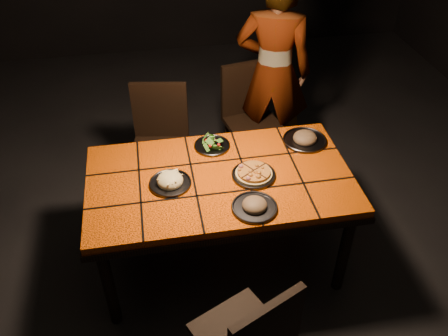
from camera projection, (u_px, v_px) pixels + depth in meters
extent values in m
cube|color=black|center=(220.00, 260.00, 3.35)|extent=(6.00, 7.00, 0.04)
cube|color=#FA5C07|center=(220.00, 180.00, 2.88)|extent=(1.60, 0.90, 0.05)
cube|color=black|center=(220.00, 185.00, 2.91)|extent=(1.62, 0.92, 0.04)
cylinder|color=black|center=(109.00, 286.00, 2.75)|extent=(0.07, 0.07, 0.66)
cylinder|color=black|center=(344.00, 253.00, 2.95)|extent=(0.07, 0.07, 0.66)
cylinder|color=black|center=(110.00, 201.00, 3.32)|extent=(0.07, 0.07, 0.66)
cylinder|color=black|center=(307.00, 178.00, 3.52)|extent=(0.07, 0.07, 0.66)
cube|color=black|center=(241.00, 335.00, 2.39)|extent=(0.53, 0.53, 0.04)
cube|color=black|center=(266.00, 335.00, 2.13)|extent=(0.38, 0.20, 0.44)
cylinder|color=black|center=(246.00, 321.00, 2.71)|extent=(0.03, 0.03, 0.41)
cube|color=black|center=(160.00, 151.00, 3.57)|extent=(0.48, 0.48, 0.04)
cube|color=black|center=(160.00, 110.00, 3.56)|extent=(0.42, 0.11, 0.46)
cylinder|color=black|center=(138.00, 189.00, 3.59)|extent=(0.04, 0.04, 0.43)
cylinder|color=black|center=(183.00, 189.00, 3.59)|extent=(0.04, 0.04, 0.43)
cylinder|color=black|center=(144.00, 162.00, 3.85)|extent=(0.04, 0.04, 0.43)
cylinder|color=black|center=(185.00, 162.00, 3.85)|extent=(0.04, 0.04, 0.43)
cube|color=black|center=(253.00, 125.00, 3.86)|extent=(0.48, 0.48, 0.04)
cube|color=black|center=(245.00, 88.00, 3.84)|extent=(0.41, 0.12, 0.45)
cylinder|color=black|center=(242.00, 164.00, 3.84)|extent=(0.04, 0.04, 0.42)
cylinder|color=black|center=(279.00, 155.00, 3.93)|extent=(0.04, 0.04, 0.42)
cylinder|color=black|center=(227.00, 141.00, 4.08)|extent=(0.04, 0.04, 0.42)
cylinder|color=black|center=(262.00, 133.00, 4.18)|extent=(0.04, 0.04, 0.42)
imported|color=brown|center=(273.00, 72.00, 3.75)|extent=(0.70, 0.57, 1.66)
cylinder|color=#3E3E44|center=(254.00, 175.00, 2.87)|extent=(0.27, 0.27, 0.01)
torus|color=#3E3E44|center=(254.00, 174.00, 2.86)|extent=(0.27, 0.27, 0.01)
cylinder|color=tan|center=(254.00, 174.00, 2.86)|extent=(0.31, 0.31, 0.01)
cylinder|color=#C28432|center=(254.00, 172.00, 2.85)|extent=(0.28, 0.28, 0.02)
cylinder|color=#3E3E44|center=(170.00, 184.00, 2.81)|extent=(0.25, 0.25, 0.01)
torus|color=#3E3E44|center=(170.00, 183.00, 2.80)|extent=(0.25, 0.25, 0.01)
ellipsoid|color=#F8E6A3|center=(170.00, 180.00, 2.79)|extent=(0.15, 0.15, 0.08)
cylinder|color=#3E3E44|center=(212.00, 146.00, 3.10)|extent=(0.23, 0.23, 0.01)
torus|color=#3E3E44|center=(212.00, 145.00, 3.10)|extent=(0.24, 0.24, 0.01)
cylinder|color=#3E3E44|center=(254.00, 208.00, 2.65)|extent=(0.26, 0.26, 0.01)
torus|color=#3E3E44|center=(254.00, 207.00, 2.64)|extent=(0.26, 0.26, 0.01)
ellipsoid|color=brown|center=(255.00, 204.00, 2.63)|extent=(0.16, 0.16, 0.09)
cylinder|color=#3E3E44|center=(305.00, 140.00, 3.15)|extent=(0.29, 0.29, 0.01)
torus|color=#3E3E44|center=(305.00, 139.00, 3.15)|extent=(0.29, 0.29, 0.01)
ellipsoid|color=brown|center=(305.00, 137.00, 3.13)|extent=(0.17, 0.17, 0.10)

